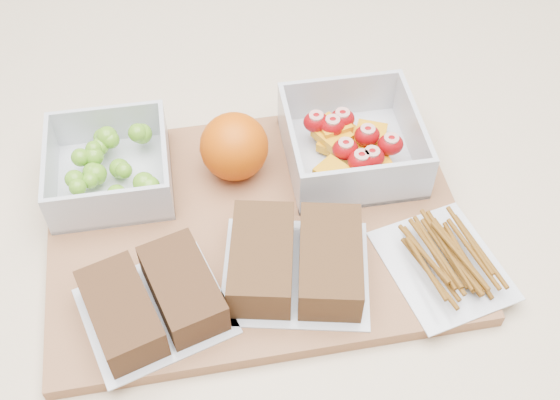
% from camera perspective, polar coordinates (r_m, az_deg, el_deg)
% --- Properties ---
extents(counter, '(1.20, 0.90, 0.90)m').
position_cam_1_polar(counter, '(1.13, -0.92, -15.72)').
color(counter, beige).
rests_on(counter, ground).
extents(cutting_board, '(0.42, 0.31, 0.02)m').
position_cam_1_polar(cutting_board, '(0.72, -1.94, -2.21)').
color(cutting_board, '#97623E').
rests_on(cutting_board, counter).
extents(grape_container, '(0.12, 0.12, 0.05)m').
position_cam_1_polar(grape_container, '(0.76, -13.63, 2.68)').
color(grape_container, silver).
rests_on(grape_container, cutting_board).
extents(fruit_container, '(0.14, 0.14, 0.06)m').
position_cam_1_polar(fruit_container, '(0.76, 5.82, 4.51)').
color(fruit_container, silver).
rests_on(fruit_container, cutting_board).
extents(orange, '(0.07, 0.07, 0.07)m').
position_cam_1_polar(orange, '(0.74, -3.75, 4.36)').
color(orange, '#D85305').
rests_on(orange, cutting_board).
extents(sandwich_bag_left, '(0.16, 0.15, 0.04)m').
position_cam_1_polar(sandwich_bag_left, '(0.65, -10.30, -8.08)').
color(sandwich_bag_left, silver).
rests_on(sandwich_bag_left, cutting_board).
extents(sandwich_bag_center, '(0.16, 0.15, 0.04)m').
position_cam_1_polar(sandwich_bag_center, '(0.67, 1.31, -4.95)').
color(sandwich_bag_center, silver).
rests_on(sandwich_bag_center, cutting_board).
extents(pretzel_bag, '(0.13, 0.15, 0.03)m').
position_cam_1_polar(pretzel_bag, '(0.69, 13.29, -4.60)').
color(pretzel_bag, silver).
rests_on(pretzel_bag, cutting_board).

